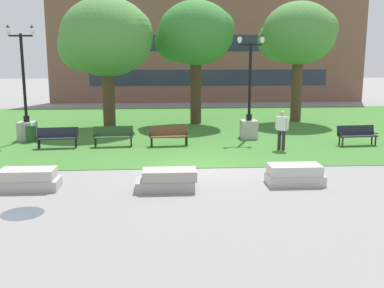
% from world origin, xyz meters
% --- Properties ---
extents(ground_plane, '(140.00, 140.00, 0.00)m').
position_xyz_m(ground_plane, '(0.00, 0.00, 0.00)').
color(ground_plane, gray).
extents(grass_lawn, '(40.00, 20.00, 0.02)m').
position_xyz_m(grass_lawn, '(0.00, 10.00, 0.01)').
color(grass_lawn, '#3D752D').
rests_on(grass_lawn, ground).
extents(concrete_block_center, '(1.80, 0.90, 0.64)m').
position_xyz_m(concrete_block_center, '(-5.58, -2.23, 0.31)').
color(concrete_block_center, '#B2ADA3').
rests_on(concrete_block_center, ground).
extents(concrete_block_left, '(1.87, 0.90, 0.64)m').
position_xyz_m(concrete_block_left, '(-1.31, -2.58, 0.31)').
color(concrete_block_left, '#9E9991').
rests_on(concrete_block_left, ground).
extents(concrete_block_right, '(1.80, 0.90, 0.64)m').
position_xyz_m(concrete_block_right, '(2.81, -2.21, 0.31)').
color(concrete_block_right, '#BCB7B2').
rests_on(concrete_block_right, ground).
extents(puddle, '(1.11, 1.11, 0.01)m').
position_xyz_m(puddle, '(-5.13, -4.48, 0.00)').
color(puddle, '#47515B').
rests_on(puddle, ground).
extents(park_bench_near_left, '(1.83, 0.66, 0.90)m').
position_xyz_m(park_bench_near_left, '(7.52, 3.88, 0.54)').
color(park_bench_near_left, '#1E232D').
rests_on(park_bench_near_left, grass_lawn).
extents(park_bench_near_right, '(1.85, 0.72, 0.90)m').
position_xyz_m(park_bench_near_right, '(-1.14, 4.35, 0.54)').
color(park_bench_near_right, brown).
rests_on(park_bench_near_right, grass_lawn).
extents(park_bench_far_left, '(1.84, 0.69, 0.90)m').
position_xyz_m(park_bench_far_left, '(-6.13, 4.18, 0.54)').
color(park_bench_far_left, '#1E232D').
rests_on(park_bench_far_left, grass_lawn).
extents(park_bench_far_right, '(1.83, 0.65, 0.90)m').
position_xyz_m(park_bench_far_right, '(-3.67, 4.37, 0.54)').
color(park_bench_far_right, '#284723').
rests_on(park_bench_far_right, grass_lawn).
extents(lamp_post_right, '(1.32, 0.80, 5.09)m').
position_xyz_m(lamp_post_right, '(2.89, 6.00, 1.05)').
color(lamp_post_right, '#ADA89E').
rests_on(lamp_post_right, grass_lawn).
extents(lamp_post_center, '(1.32, 0.80, 5.49)m').
position_xyz_m(lamp_post_center, '(-8.02, 6.17, 1.12)').
color(lamp_post_center, '#ADA89E').
rests_on(lamp_post_center, grass_lawn).
extents(tree_near_right, '(4.69, 4.46, 7.29)m').
position_xyz_m(tree_near_right, '(0.57, 11.29, 5.32)').
color(tree_near_right, '#42301E').
rests_on(tree_near_right, grass_lawn).
extents(tree_far_right, '(4.70, 4.48, 7.33)m').
position_xyz_m(tree_far_right, '(6.94, 11.77, 5.35)').
color(tree_far_right, '#4C3823').
rests_on(tree_far_right, grass_lawn).
extents(tree_far_left, '(5.37, 5.11, 7.26)m').
position_xyz_m(tree_far_left, '(-4.51, 9.87, 5.03)').
color(tree_far_left, '#4C3823').
rests_on(tree_far_left, grass_lawn).
extents(trash_bin, '(0.49, 0.49, 0.96)m').
position_xyz_m(trash_bin, '(-7.72, 5.68, 0.50)').
color(trash_bin, '#234C28').
rests_on(trash_bin, grass_lawn).
extents(person_bystander_near_lawn, '(0.55, 0.47, 1.71)m').
position_xyz_m(person_bystander_near_lawn, '(3.77, 3.08, 0.98)').
color(person_bystander_near_lawn, '#28282D').
rests_on(person_bystander_near_lawn, grass_lawn).
extents(building_facade_distant, '(28.09, 1.03, 9.92)m').
position_xyz_m(building_facade_distant, '(2.81, 24.50, 4.95)').
color(building_facade_distant, brown).
rests_on(building_facade_distant, ground).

